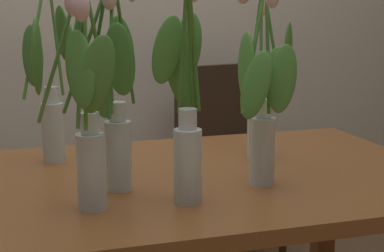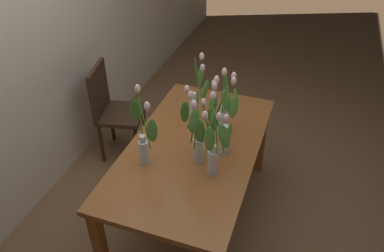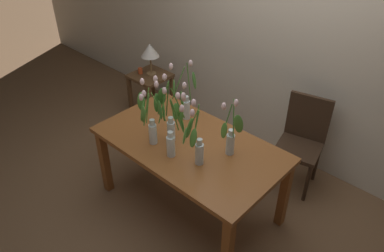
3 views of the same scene
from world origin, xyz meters
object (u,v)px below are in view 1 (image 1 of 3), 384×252
tulip_vase_1 (85,114)px  tulip_vase_0 (264,102)px  dining_table (162,208)px  tulip_vase_2 (108,95)px  tulip_vase_5 (261,111)px  tulip_vase_3 (51,99)px  tulip_vase_4 (185,111)px  dining_chair (224,153)px

tulip_vase_1 → tulip_vase_0: bearing=28.2°
dining_table → tulip_vase_2: bearing=-151.9°
tulip_vase_5 → tulip_vase_2: bearing=167.0°
dining_table → tulip_vase_5: size_ratio=2.85×
tulip_vase_3 → tulip_vase_0: bearing=-13.4°
dining_table → tulip_vase_3: bearing=138.5°
tulip_vase_2 → tulip_vase_4: 0.20m
tulip_vase_0 → tulip_vase_5: size_ratio=0.97×
dining_table → tulip_vase_0: tulip_vase_0 is taller
tulip_vase_4 → dining_chair: (0.53, 1.18, -0.43)m
tulip_vase_1 → dining_chair: size_ratio=0.60×
dining_table → tulip_vase_3: 0.47m
tulip_vase_1 → tulip_vase_5: bearing=5.4°
tulip_vase_5 → tulip_vase_0: bearing=64.5°
dining_chair → tulip_vase_3: bearing=-137.7°
tulip_vase_1 → tulip_vase_5: (0.45, 0.04, -0.03)m
tulip_vase_2 → tulip_vase_0: bearing=19.7°
dining_table → tulip_vase_1: tulip_vase_1 is taller
dining_table → dining_chair: size_ratio=1.72×
tulip_vase_1 → dining_chair: tulip_vase_1 is taller
tulip_vase_1 → tulip_vase_5: tulip_vase_5 is taller
tulip_vase_2 → tulip_vase_5: bearing=-13.0°
dining_table → tulip_vase_0: 0.45m
tulip_vase_2 → tulip_vase_3: bearing=110.4°
dining_table → tulip_vase_4: size_ratio=2.85×
tulip_vase_3 → dining_chair: 1.19m
tulip_vase_2 → dining_chair: tulip_vase_2 is taller
tulip_vase_4 → tulip_vase_5: size_ratio=1.00×
tulip_vase_2 → tulip_vase_3: size_ratio=1.01×
tulip_vase_1 → tulip_vase_3: 0.46m
tulip_vase_2 → tulip_vase_4: size_ratio=1.05×
tulip_vase_1 → tulip_vase_2: 0.15m
tulip_vase_0 → tulip_vase_3: size_ratio=0.93×
dining_table → tulip_vase_3: size_ratio=2.73×
tulip_vase_1 → tulip_vase_2: (0.07, 0.13, 0.02)m
tulip_vase_3 → tulip_vase_5: size_ratio=1.04×
tulip_vase_0 → dining_chair: (0.20, 0.90, -0.39)m
tulip_vase_4 → tulip_vase_2: bearing=149.8°
tulip_vase_0 → tulip_vase_1: 0.66m
tulip_vase_1 → dining_chair: 1.50m
tulip_vase_0 → tulip_vase_5: tulip_vase_5 is taller
tulip_vase_5 → dining_chair: size_ratio=0.60×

